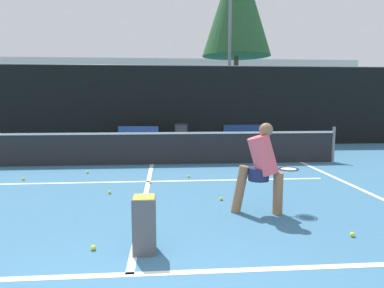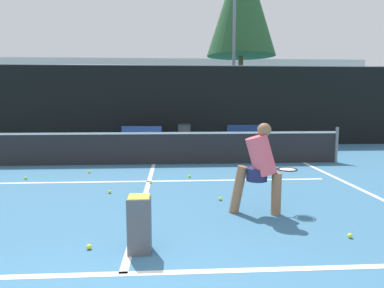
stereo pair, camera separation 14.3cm
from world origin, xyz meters
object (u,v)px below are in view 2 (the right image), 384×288
object	(u,v)px
courtside_bench	(141,136)
parked_car	(237,127)
ball_hopper	(139,223)
trash_bin	(184,136)
player_practicing	(260,166)

from	to	relation	value
courtside_bench	parked_car	bearing A→B (deg)	40.74
ball_hopper	trash_bin	world-z (taller)	trash_bin
player_practicing	courtside_bench	xyz separation A→B (m)	(-2.63, 7.96, -0.34)
player_practicing	trash_bin	bearing A→B (deg)	110.07
courtside_bench	trash_bin	size ratio (longest dim) A/B	1.66
parked_car	player_practicing	bearing A→B (deg)	-98.84
ball_hopper	courtside_bench	size ratio (longest dim) A/B	0.44
ball_hopper	player_practicing	bearing A→B (deg)	36.20
player_practicing	courtside_bench	world-z (taller)	player_practicing
ball_hopper	courtside_bench	world-z (taller)	courtside_bench
player_practicing	courtside_bench	bearing A→B (deg)	121.48
player_practicing	courtside_bench	distance (m)	8.39
trash_bin	player_practicing	bearing A→B (deg)	-83.10
player_practicing	ball_hopper	distance (m)	2.32
ball_hopper	courtside_bench	xyz separation A→B (m)	(-0.80, 9.31, 0.10)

